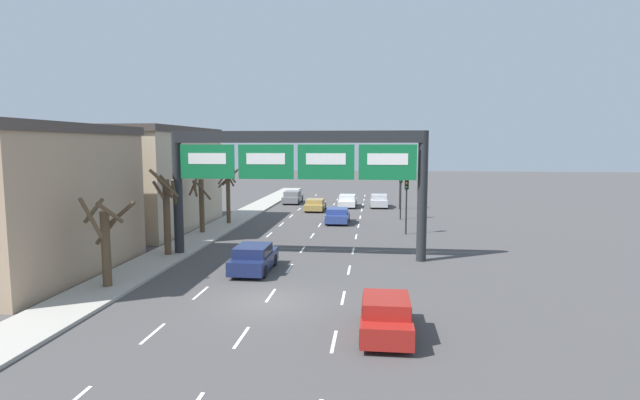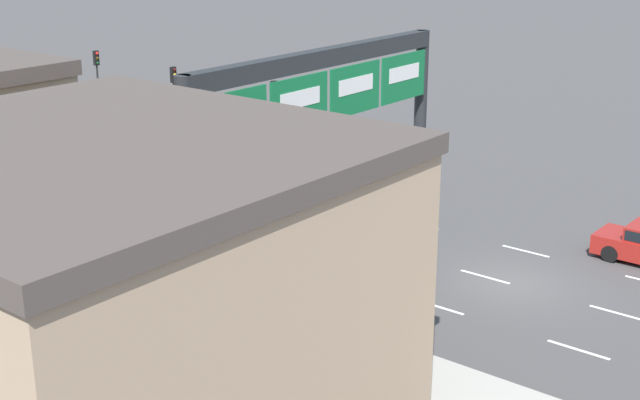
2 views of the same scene
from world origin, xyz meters
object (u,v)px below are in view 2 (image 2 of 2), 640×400
Objects in this scene: traffic_light_mid_block at (174,88)px; tree_bare_furthest at (38,190)px; sign_gantry at (323,97)px; car_silver at (58,113)px; traffic_light_near_gantry at (97,71)px; traffic_light_far_end at (275,104)px; tree_bare_closest at (353,282)px; car_blue at (134,155)px; car_navy at (364,246)px; car_white at (11,123)px; tree_bare_third at (194,217)px.

traffic_light_mid_block is 0.97× the size of tree_bare_furthest.
sign_gantry is 3.89× the size of car_silver.
sign_gantry is 3.47× the size of tree_bare_furthest.
traffic_light_near_gantry reaches higher than traffic_light_far_end.
traffic_light_near_gantry is 1.05× the size of tree_bare_closest.
car_blue is 0.91× the size of traffic_light_mid_block.
car_navy is at bearing -125.85° from traffic_light_far_end.
car_navy is 29.45m from car_silver.
traffic_light_far_end is 0.98× the size of tree_bare_furthest.
traffic_light_near_gantry is at bearing 46.29° from tree_bare_furthest.
traffic_light_near_gantry is at bearing -13.10° from car_white.
sign_gantry is at bearing -128.62° from traffic_light_far_end.
traffic_light_far_end is 15.68m from tree_bare_furthest.
tree_bare_furthest reaches higher than car_white.
tree_bare_furthest is (-15.82, -16.55, -0.68)m from traffic_light_near_gantry.
tree_bare_furthest is (-0.72, 7.87, -0.42)m from tree_bare_third.
car_white is at bearing 83.06° from car_navy.
sign_gantry is 26.16m from car_silver.
car_navy is at bearing -103.60° from car_silver.
sign_gantry reaches higher than car_navy.
sign_gantry is 18.07m from traffic_light_mid_block.
sign_gantry is at bearing -96.02° from car_blue.
traffic_light_far_end is at bearing 47.33° from tree_bare_closest.
car_blue is at bearing -119.85° from traffic_light_near_gantry.
traffic_light_mid_block is at bearing -77.83° from car_silver.
car_blue is at bearing 79.20° from car_navy.
tree_bare_third is 1.19× the size of tree_bare_furthest.
car_navy is 6.98m from tree_bare_third.
tree_bare_third reaches higher than tree_bare_closest.
car_silver is at bearing 76.40° from car_navy.
car_white is at bearing 108.31° from traffic_light_far_end.
tree_bare_closest is at bearing -122.00° from traffic_light_mid_block.
tree_bare_closest reaches higher than car_silver.
tree_bare_closest reaches higher than car_blue.
car_blue is 0.88× the size of tree_bare_furthest.
traffic_light_near_gantry reaches higher than car_white.
tree_bare_third reaches higher than traffic_light_near_gantry.
tree_bare_third is 7.92m from tree_bare_furthest.
tree_bare_closest is 6.79m from tree_bare_third.
car_white is 1.01× the size of traffic_light_far_end.
traffic_light_mid_block is at bearing 90.36° from traffic_light_far_end.
car_navy is 12.74m from tree_bare_furthest.
tree_bare_closest is (-7.93, -7.43, -3.29)m from sign_gantry.
car_white is at bearing 88.91° from car_blue.
tree_bare_closest is 0.81× the size of tree_bare_third.
sign_gantry is 11.64m from tree_bare_furthest.
tree_bare_furthest is (-10.21, -17.85, 1.80)m from car_white.
tree_bare_third is at bearing 155.15° from car_navy.
tree_bare_closest reaches higher than traffic_light_mid_block.
tree_bare_furthest reaches higher than traffic_light_mid_block.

